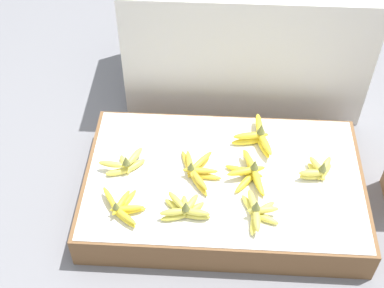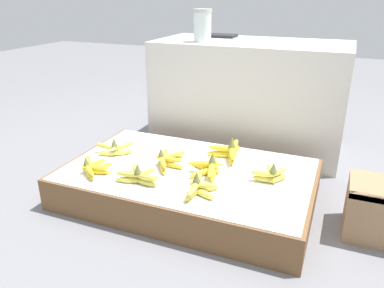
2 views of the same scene
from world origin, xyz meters
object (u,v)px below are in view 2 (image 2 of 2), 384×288
at_px(banana_bunch_middle_midright, 210,167).
at_px(banana_bunch_front_midleft, 139,176).
at_px(banana_bunch_front_left, 92,167).
at_px(banana_bunch_middle_right, 271,174).
at_px(foam_tray_white, 279,42).
at_px(banana_bunch_middle_left, 115,149).
at_px(banana_bunch_front_midright, 199,187).
at_px(banana_bunch_back_midright, 230,151).
at_px(glass_jar, 202,25).
at_px(banana_bunch_middle_midleft, 167,160).

bearing_deg(banana_bunch_middle_midright, banana_bunch_front_midleft, -142.05).
height_order(banana_bunch_front_left, banana_bunch_middle_midright, banana_bunch_middle_midright).
xyz_separation_m(banana_bunch_front_midleft, banana_bunch_middle_right, (0.56, 0.23, 0.00)).
xyz_separation_m(banana_bunch_middle_midright, banana_bunch_middle_right, (0.29, 0.03, 0.00)).
height_order(banana_bunch_front_left, foam_tray_white, foam_tray_white).
bearing_deg(banana_bunch_middle_left, banana_bunch_front_midright, -21.30).
bearing_deg(banana_bunch_front_left, banana_bunch_back_midright, 36.93).
bearing_deg(glass_jar, banana_bunch_back_midright, -53.57).
distance_m(banana_bunch_middle_left, glass_jar, 0.90).
distance_m(banana_bunch_middle_left, banana_bunch_middle_right, 0.83).
bearing_deg(foam_tray_white, banana_bunch_back_midright, -101.90).
distance_m(banana_bunch_front_midright, banana_bunch_middle_midleft, 0.33).
distance_m(banana_bunch_front_midleft, banana_bunch_middle_midleft, 0.21).
xyz_separation_m(banana_bunch_front_midleft, banana_bunch_middle_left, (-0.27, 0.22, 0.00)).
bearing_deg(banana_bunch_front_midleft, banana_bunch_front_left, -179.56).
distance_m(banana_bunch_middle_midleft, glass_jar, 0.89).
bearing_deg(banana_bunch_middle_left, banana_bunch_front_midleft, -39.31).
distance_m(banana_bunch_middle_right, foam_tray_white, 0.89).
bearing_deg(banana_bunch_front_left, banana_bunch_middle_midleft, 35.77).
relative_size(banana_bunch_middle_right, foam_tray_white, 0.57).
bearing_deg(banana_bunch_middle_right, banana_bunch_middle_left, -179.28).
relative_size(banana_bunch_front_left, banana_bunch_middle_midleft, 0.79).
height_order(banana_bunch_front_left, banana_bunch_front_midright, banana_bunch_front_midright).
height_order(banana_bunch_front_left, banana_bunch_front_midleft, banana_bunch_front_midleft).
bearing_deg(foam_tray_white, banana_bunch_front_midright, -97.51).
bearing_deg(banana_bunch_middle_left, banana_bunch_middle_midright, -1.64).
relative_size(banana_bunch_middle_left, glass_jar, 1.08).
bearing_deg(banana_bunch_front_midright, banana_bunch_front_left, -179.42).
height_order(banana_bunch_middle_midleft, banana_bunch_middle_right, banana_bunch_middle_right).
xyz_separation_m(banana_bunch_middle_left, banana_bunch_middle_midright, (0.54, -0.02, -0.00)).
bearing_deg(foam_tray_white, banana_bunch_middle_midleft, -116.80).
relative_size(banana_bunch_front_midleft, banana_bunch_front_midright, 0.99).
relative_size(banana_bunch_middle_left, banana_bunch_middle_midleft, 0.79).
height_order(banana_bunch_middle_left, banana_bunch_middle_midright, banana_bunch_middle_midright).
height_order(banana_bunch_front_midleft, banana_bunch_back_midright, banana_bunch_back_midright).
bearing_deg(banana_bunch_middle_midleft, glass_jar, 95.70).
relative_size(banana_bunch_front_left, banana_bunch_front_midleft, 0.98).
distance_m(banana_bunch_front_left, banana_bunch_middle_midright, 0.56).
relative_size(banana_bunch_middle_midleft, banana_bunch_middle_right, 1.59).
bearing_deg(banana_bunch_front_midleft, banana_bunch_middle_midright, 37.95).
xyz_separation_m(banana_bunch_middle_midleft, glass_jar, (-0.07, 0.66, 0.59)).
relative_size(banana_bunch_front_midright, banana_bunch_middle_midright, 0.76).
distance_m(banana_bunch_front_left, banana_bunch_back_midright, 0.70).
height_order(banana_bunch_front_midleft, banana_bunch_middle_right, banana_bunch_middle_right).
height_order(banana_bunch_front_left, banana_bunch_back_midright, banana_bunch_back_midright).
bearing_deg(banana_bunch_front_left, banana_bunch_middle_midright, 21.91).
bearing_deg(banana_bunch_front_left, banana_bunch_front_midleft, 0.44).
bearing_deg(foam_tray_white, banana_bunch_middle_right, -79.20).
relative_size(banana_bunch_front_midright, banana_bunch_middle_midleft, 0.80).
bearing_deg(banana_bunch_front_midleft, banana_bunch_middle_left, 140.69).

